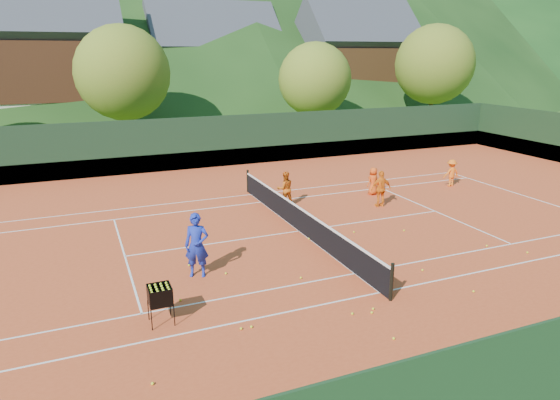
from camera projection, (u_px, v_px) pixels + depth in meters
name	position (u px, v px, depth m)	size (l,w,h in m)	color
ground	(299.00, 231.00, 18.97)	(400.00, 400.00, 0.00)	#32561A
clay_court	(299.00, 231.00, 18.97)	(40.00, 24.00, 0.02)	#C1431F
coach	(197.00, 245.00, 14.90)	(0.72, 0.47, 1.98)	#192AA4
student_a	(285.00, 189.00, 21.92)	(0.75, 0.58, 1.54)	#CD5812
student_b	(381.00, 189.00, 21.77)	(0.94, 0.39, 1.61)	orange
student_c	(373.00, 181.00, 23.65)	(0.64, 0.42, 1.32)	#E74D14
student_d	(451.00, 173.00, 25.14)	(0.88, 0.51, 1.37)	orange
tennis_ball_0	(309.00, 239.00, 18.08)	(0.07, 0.07, 0.07)	yellow
tennis_ball_1	(180.00, 300.00, 13.62)	(0.07, 0.07, 0.07)	yellow
tennis_ball_2	(354.00, 232.00, 18.75)	(0.07, 0.07, 0.07)	yellow
tennis_ball_3	(487.00, 246.00, 17.43)	(0.07, 0.07, 0.07)	yellow
tennis_ball_4	(301.00, 278.00, 14.96)	(0.07, 0.07, 0.07)	yellow
tennis_ball_5	(226.00, 273.00, 15.26)	(0.07, 0.07, 0.07)	yellow
tennis_ball_6	(189.00, 265.00, 15.85)	(0.07, 0.07, 0.07)	yellow
tennis_ball_7	(515.00, 332.00, 12.06)	(0.07, 0.07, 0.07)	yellow
tennis_ball_8	(373.00, 309.00, 13.15)	(0.07, 0.07, 0.07)	yellow
tennis_ball_10	(404.00, 230.00, 18.94)	(0.07, 0.07, 0.07)	yellow
tennis_ball_11	(422.00, 270.00, 15.48)	(0.07, 0.07, 0.07)	yellow
tennis_ball_12	(394.00, 338.00, 11.79)	(0.07, 0.07, 0.07)	yellow
tennis_ball_14	(352.00, 314.00, 12.91)	(0.07, 0.07, 0.07)	yellow
tennis_ball_15	(527.00, 253.00, 16.84)	(0.07, 0.07, 0.07)	yellow
tennis_ball_16	(474.00, 291.00, 14.11)	(0.07, 0.07, 0.07)	yellow
tennis_ball_17	(341.00, 245.00, 17.53)	(0.07, 0.07, 0.07)	yellow
tennis_ball_18	(372.00, 313.00, 12.96)	(0.07, 0.07, 0.07)	yellow
tennis_ball_19	(388.00, 268.00, 15.65)	(0.07, 0.07, 0.07)	yellow
tennis_ball_20	(251.00, 327.00, 12.29)	(0.07, 0.07, 0.07)	yellow
tennis_ball_21	(152.00, 384.00, 10.18)	(0.07, 0.07, 0.07)	yellow
tennis_ball_22	(241.00, 329.00, 12.21)	(0.07, 0.07, 0.07)	yellow
court_lines	(299.00, 231.00, 18.97)	(23.83, 11.03, 0.00)	silver
tennis_net	(299.00, 219.00, 18.82)	(0.10, 12.07, 1.10)	black
perimeter_fence	(300.00, 200.00, 18.61)	(40.40, 24.24, 3.00)	black
ball_hopper	(160.00, 296.00, 12.33)	(0.57, 0.57, 1.00)	black
chalet_left	(33.00, 64.00, 40.25)	(13.80, 9.93, 12.92)	beige
chalet_mid	(212.00, 68.00, 49.86)	(12.65, 8.82, 11.45)	beige
chalet_right	(355.00, 65.00, 51.39)	(11.50, 8.82, 11.91)	beige
tree_b	(123.00, 73.00, 33.73)	(6.40, 6.40, 8.40)	#3E2918
tree_c	(315.00, 79.00, 38.17)	(5.60, 5.60, 7.35)	#3E2719
tree_d	(434.00, 65.00, 43.19)	(6.80, 6.80, 8.93)	#422A1A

